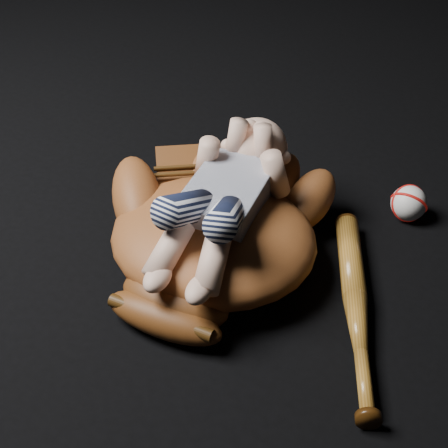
{
  "coord_description": "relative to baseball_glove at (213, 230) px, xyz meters",
  "views": [
    {
      "loc": [
        0.52,
        -0.79,
        0.77
      ],
      "look_at": [
        0.06,
        -0.06,
        0.08
      ],
      "focal_mm": 55.0,
      "sensor_mm": 36.0,
      "label": 1
    }
  ],
  "objects": [
    {
      "name": "newborn_baby",
      "position": [
        0.01,
        0.01,
        0.06
      ],
      "size": [
        0.26,
        0.43,
        0.16
      ],
      "primitive_type": null,
      "rotation": [
        0.0,
        0.0,
        0.19
      ],
      "color": "#DBA98D",
      "rests_on": "baseball_glove"
    },
    {
      "name": "baseball",
      "position": [
        0.22,
        0.29,
        -0.04
      ],
      "size": [
        0.08,
        0.08,
        0.06
      ],
      "primitive_type": "sphere",
      "rotation": [
        0.0,
        0.0,
        0.41
      ],
      "color": "silver",
      "rests_on": "ground"
    },
    {
      "name": "baseball_glove",
      "position": [
        0.0,
        0.0,
        0.0
      ],
      "size": [
        0.47,
        0.52,
        0.15
      ],
      "primitive_type": null,
      "rotation": [
        0.0,
        0.0,
        0.12
      ],
      "color": "brown",
      "rests_on": "ground"
    },
    {
      "name": "baseball_bat",
      "position": [
        0.25,
        0.02,
        -0.06
      ],
      "size": [
        0.23,
        0.38,
        0.04
      ],
      "primitive_type": null,
      "rotation": [
        0.0,
        0.0,
        0.49
      ],
      "color": "#8F5B1B",
      "rests_on": "ground"
    }
  ]
}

